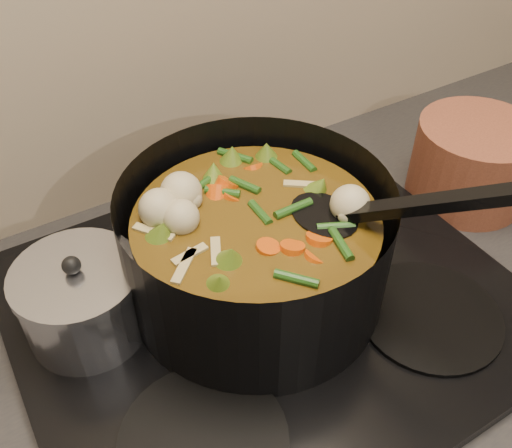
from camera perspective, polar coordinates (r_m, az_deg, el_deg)
stovetop at (r=0.75m, az=1.14°, el=-7.95°), size 0.62×0.54×0.03m
stockpot at (r=0.70m, az=0.06°, el=-2.37°), size 0.41×0.43×0.24m
saucepan at (r=0.71m, az=-16.97°, el=-7.35°), size 0.15×0.15×0.12m
terracotta_crock at (r=0.96m, az=20.76°, el=5.79°), size 0.23×0.23×0.13m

